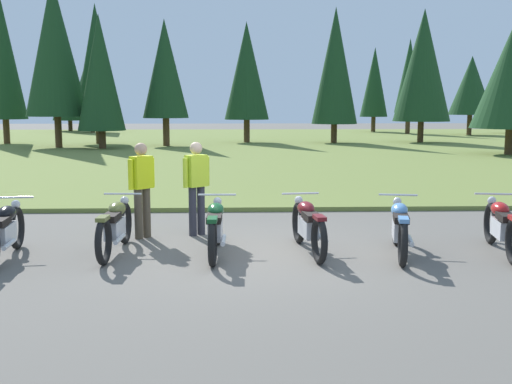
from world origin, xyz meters
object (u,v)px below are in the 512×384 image
Objects in this scene: motorcycle_sky_blue at (400,227)px; rider_near_row_end at (196,183)px; motorcycle_olive at (115,226)px; motorcycle_black at (5,231)px; rider_in_hivis_vest at (142,184)px; motorcycle_maroon at (308,225)px; motorcycle_red at (502,226)px; motorcycle_british_green at (215,227)px.

rider_near_row_end is at bearing 153.89° from motorcycle_sky_blue.
motorcycle_olive is 1.86m from rider_near_row_end.
motorcycle_olive is at bearing 11.83° from motorcycle_black.
rider_in_hivis_vest reaches higher than motorcycle_olive.
motorcycle_maroon is 1.26× the size of rider_near_row_end.
motorcycle_sky_blue is 1.24× the size of rider_in_hivis_vest.
rider_in_hivis_vest is (1.85, 1.44, 0.51)m from motorcycle_black.
motorcycle_black is 1.26× the size of rider_near_row_end.
motorcycle_black is at bearing -149.27° from rider_near_row_end.
motorcycle_maroon is 3.05m from rider_in_hivis_vest.
rider_in_hivis_vest is at bearing -167.33° from rider_near_row_end.
motorcycle_sky_blue is (4.43, -0.26, 0.00)m from motorcycle_olive.
motorcycle_olive is 4.44m from motorcycle_sky_blue.
motorcycle_maroon is at bearing 176.87° from motorcycle_red.
motorcycle_olive is 1.01× the size of motorcycle_red.
motorcycle_sky_blue is 3.64m from rider_near_row_end.
motorcycle_black and motorcycle_olive have the same top height.
motorcycle_sky_blue is at bearing -18.24° from rider_in_hivis_vest.
rider_near_row_end reaches higher than motorcycle_sky_blue.
motorcycle_olive is 1.01× the size of motorcycle_sky_blue.
rider_near_row_end is (2.78, 1.65, 0.51)m from motorcycle_black.
motorcycle_red is (1.62, 0.04, 0.00)m from motorcycle_sky_blue.
motorcycle_olive is at bearing 174.58° from motorcycle_british_green.
rider_near_row_end is at bearing 143.06° from motorcycle_maroon.
motorcycle_olive is 3.03m from motorcycle_maroon.
motorcycle_sky_blue is at bearing -8.37° from motorcycle_maroon.
motorcycle_sky_blue is at bearing -178.57° from motorcycle_red.
motorcycle_british_green is (1.57, -0.15, 0.00)m from motorcycle_olive.
rider_in_hivis_vest reaches higher than motorcycle_red.
motorcycle_maroon is (4.62, 0.28, 0.00)m from motorcycle_black.
motorcycle_black and motorcycle_red have the same top height.
rider_in_hivis_vest reaches higher than motorcycle_sky_blue.
motorcycle_british_green is at bearing -43.90° from rider_in_hivis_vest.
motorcycle_black is at bearing -168.17° from motorcycle_olive.
rider_in_hivis_vest is (-2.77, 1.17, 0.51)m from motorcycle_maroon.
motorcycle_black is at bearing -176.68° from motorcycle_british_green.
motorcycle_black is 1.00× the size of motorcycle_british_green.
rider_near_row_end is at bearing 104.31° from motorcycle_british_green.
rider_near_row_end is at bearing 47.86° from motorcycle_olive.
motorcycle_maroon is at bearing -1.04° from motorcycle_olive.
motorcycle_olive is at bearing 178.96° from motorcycle_maroon.
rider_in_hivis_vest is at bearing 167.04° from motorcycle_red.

